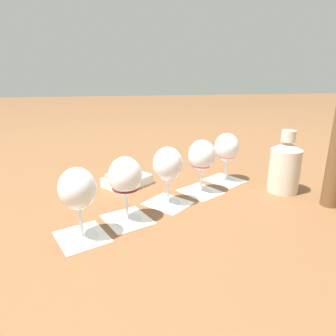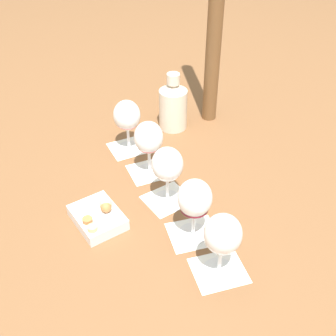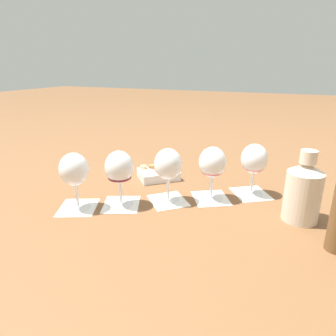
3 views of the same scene
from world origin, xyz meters
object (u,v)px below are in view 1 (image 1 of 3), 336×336
wine_glass_4 (78,192)px  snack_dish (127,180)px  wine_glass_2 (169,167)px  wine_glass_1 (202,158)px  ceramic_vase (285,166)px  wine_glass_3 (125,179)px  wine_glass_0 (226,150)px

wine_glass_4 → snack_dish: wine_glass_4 is taller
wine_glass_4 → snack_dish: size_ratio=0.95×
wine_glass_2 → snack_dish: wine_glass_2 is taller
wine_glass_1 → ceramic_vase: (-0.26, 0.03, -0.03)m
wine_glass_1 → wine_glass_3: (0.23, 0.15, 0.00)m
wine_glass_0 → wine_glass_1: size_ratio=1.00×
wine_glass_1 → snack_dish: wine_glass_1 is taller
wine_glass_1 → wine_glass_2: (0.11, 0.07, 0.00)m
ceramic_vase → snack_dish: ceramic_vase is taller
wine_glass_2 → wine_glass_4: bearing=33.1°
wine_glass_0 → wine_glass_2: bearing=35.5°
wine_glass_2 → wine_glass_3: 0.14m
wine_glass_1 → wine_glass_3: bearing=32.8°
wine_glass_3 → wine_glass_1: bearing=-147.2°
wine_glass_0 → wine_glass_3: 0.42m
wine_glass_3 → ceramic_vase: ceramic_vase is taller
wine_glass_4 → ceramic_vase: 0.62m
wine_glass_2 → snack_dish: size_ratio=0.95×
wine_glass_3 → wine_glass_4: bearing=33.3°
wine_glass_0 → wine_glass_3: (0.34, 0.24, 0.00)m
wine_glass_2 → wine_glass_3: size_ratio=1.00×
wine_glass_2 → ceramic_vase: bearing=-174.1°
wine_glass_2 → wine_glass_3: (0.12, 0.08, 0.00)m
wine_glass_0 → snack_dish: wine_glass_0 is taller
wine_glass_1 → wine_glass_4: same height
wine_glass_0 → ceramic_vase: (-0.15, 0.12, -0.03)m
wine_glass_2 → ceramic_vase: size_ratio=0.85×
wine_glass_2 → wine_glass_4: same height
wine_glass_2 → ceramic_vase: (-0.37, -0.04, -0.03)m
wine_glass_0 → wine_glass_4: (0.45, 0.31, 0.00)m
wine_glass_4 → wine_glass_2: bearing=-146.9°
wine_glass_1 → ceramic_vase: ceramic_vase is taller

